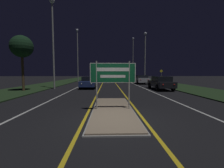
% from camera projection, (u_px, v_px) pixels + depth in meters
% --- Properties ---
extents(ground_plane, '(160.00, 160.00, 0.00)m').
position_uv_depth(ground_plane, '(114.00, 120.00, 5.99)').
color(ground_plane, black).
extents(median_island, '(2.02, 6.26, 0.10)m').
position_uv_depth(median_island, '(113.00, 110.00, 7.48)').
color(median_island, '#999993').
rests_on(median_island, ground_plane).
extents(verge_left, '(5.00, 100.00, 0.08)m').
position_uv_depth(verge_left, '(54.00, 84.00, 25.64)').
color(verge_left, '#1E3319').
rests_on(verge_left, ground_plane).
extents(verge_right, '(5.00, 100.00, 0.08)m').
position_uv_depth(verge_right, '(163.00, 83.00, 26.20)').
color(verge_right, '#1E3319').
rests_on(verge_right, ground_plane).
extents(centre_line_yellow_left, '(0.12, 70.00, 0.01)m').
position_uv_depth(centre_line_yellow_left, '(103.00, 82.00, 30.87)').
color(centre_line_yellow_left, gold).
rests_on(centre_line_yellow_left, ground_plane).
extents(centre_line_yellow_right, '(0.12, 70.00, 0.01)m').
position_uv_depth(centre_line_yellow_right, '(115.00, 82.00, 30.94)').
color(centre_line_yellow_right, gold).
rests_on(centre_line_yellow_right, ground_plane).
extents(lane_line_white_left, '(0.12, 70.00, 0.01)m').
position_uv_depth(lane_line_white_left, '(89.00, 82.00, 30.79)').
color(lane_line_white_left, silver).
rests_on(lane_line_white_left, ground_plane).
extents(lane_line_white_right, '(0.12, 70.00, 0.01)m').
position_uv_depth(lane_line_white_right, '(129.00, 82.00, 31.03)').
color(lane_line_white_right, silver).
rests_on(lane_line_white_right, ground_plane).
extents(edge_line_white_left, '(0.10, 70.00, 0.01)m').
position_uv_depth(edge_line_white_left, '(74.00, 82.00, 30.70)').
color(edge_line_white_left, silver).
rests_on(edge_line_white_left, ground_plane).
extents(edge_line_white_right, '(0.10, 70.00, 0.01)m').
position_uv_depth(edge_line_white_right, '(143.00, 82.00, 31.12)').
color(edge_line_white_right, silver).
rests_on(edge_line_white_right, ground_plane).
extents(highway_sign, '(2.24, 0.07, 2.37)m').
position_uv_depth(highway_sign, '(113.00, 75.00, 7.34)').
color(highway_sign, '#9E9E99').
rests_on(highway_sign, median_island).
extents(streetlight_left_near, '(0.63, 0.63, 10.34)m').
position_uv_depth(streetlight_left_near, '(53.00, 27.00, 17.03)').
color(streetlight_left_near, '#9E9E99').
rests_on(streetlight_left_near, ground_plane).
extents(streetlight_left_far, '(0.49, 0.49, 10.79)m').
position_uv_depth(streetlight_left_far, '(78.00, 50.00, 30.64)').
color(streetlight_left_far, '#9E9E99').
rests_on(streetlight_left_far, ground_plane).
extents(streetlight_right_near, '(0.47, 0.47, 9.04)m').
position_uv_depth(streetlight_right_near, '(145.00, 52.00, 26.52)').
color(streetlight_right_near, '#9E9E99').
rests_on(streetlight_right_near, ground_plane).
extents(streetlight_right_far, '(0.46, 0.46, 10.98)m').
position_uv_depth(streetlight_right_far, '(133.00, 55.00, 38.92)').
color(streetlight_right_far, '#9E9E99').
rests_on(streetlight_right_far, ground_plane).
extents(car_receding_0, '(1.90, 4.61, 1.50)m').
position_uv_depth(car_receding_0, '(161.00, 83.00, 16.82)').
color(car_receding_0, black).
rests_on(car_receding_0, ground_plane).
extents(car_receding_1, '(2.03, 4.22, 1.50)m').
position_uv_depth(car_receding_1, '(141.00, 79.00, 25.59)').
color(car_receding_1, '#B7B7BC').
rests_on(car_receding_1, ground_plane).
extents(car_receding_2, '(2.03, 4.81, 1.49)m').
position_uv_depth(car_receding_2, '(132.00, 77.00, 38.67)').
color(car_receding_2, '#B7B7BC').
rests_on(car_receding_2, ground_plane).
extents(car_approaching_0, '(1.88, 4.29, 1.42)m').
position_uv_depth(car_approaching_0, '(89.00, 82.00, 18.52)').
color(car_approaching_0, navy).
rests_on(car_approaching_0, ground_plane).
extents(warning_sign, '(0.60, 0.06, 2.42)m').
position_uv_depth(warning_sign, '(161.00, 75.00, 26.67)').
color(warning_sign, '#9E9E99').
rests_on(warning_sign, verge_right).
extents(roadside_palm_left, '(2.17, 2.17, 5.51)m').
position_uv_depth(roadside_palm_left, '(22.00, 47.00, 14.90)').
color(roadside_palm_left, '#4C3823').
rests_on(roadside_palm_left, verge_left).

